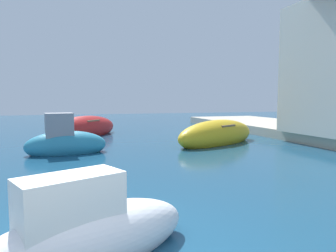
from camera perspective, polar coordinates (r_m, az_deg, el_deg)
moored_boat_1 at (r=4.42m, az=-14.46°, el=-18.68°), size 3.19×2.15×1.38m
moored_boat_2 at (r=14.98m, az=8.95°, el=-1.62°), size 5.44×3.98×1.44m
moored_boat_3 at (r=18.34m, az=-14.90°, el=-0.50°), size 4.70×5.18×1.48m
moored_boat_6 at (r=12.68m, az=-18.13°, el=-2.86°), size 3.14×1.57×1.82m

